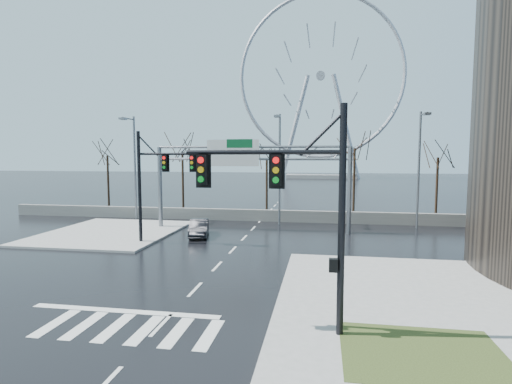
% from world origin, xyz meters
% --- Properties ---
extents(ground, '(260.00, 260.00, 0.00)m').
position_xyz_m(ground, '(0.00, 0.00, 0.00)').
color(ground, black).
rests_on(ground, ground).
extents(sidewalk_right_ext, '(12.00, 10.00, 0.15)m').
position_xyz_m(sidewalk_right_ext, '(10.00, 2.00, 0.07)').
color(sidewalk_right_ext, gray).
rests_on(sidewalk_right_ext, ground).
extents(sidewalk_far, '(10.00, 12.00, 0.15)m').
position_xyz_m(sidewalk_far, '(-11.00, 12.00, 0.07)').
color(sidewalk_far, gray).
rests_on(sidewalk_far, ground).
extents(grass_strip, '(5.00, 4.00, 0.02)m').
position_xyz_m(grass_strip, '(9.00, -5.00, 0.15)').
color(grass_strip, '#2E3817').
rests_on(grass_strip, sidewalk_near).
extents(barrier_wall, '(52.00, 0.50, 1.10)m').
position_xyz_m(barrier_wall, '(0.00, 20.00, 0.55)').
color(barrier_wall, slate).
rests_on(barrier_wall, ground).
extents(signal_mast_near, '(5.52, 0.41, 8.00)m').
position_xyz_m(signal_mast_near, '(5.14, -4.04, 4.87)').
color(signal_mast_near, black).
rests_on(signal_mast_near, ground).
extents(signal_mast_far, '(4.72, 0.41, 8.00)m').
position_xyz_m(signal_mast_far, '(-5.87, 8.96, 4.83)').
color(signal_mast_far, black).
rests_on(signal_mast_far, ground).
extents(sign_gantry, '(16.36, 0.40, 7.60)m').
position_xyz_m(sign_gantry, '(-0.38, 14.96, 5.18)').
color(sign_gantry, slate).
rests_on(sign_gantry, ground).
extents(streetlight_left, '(0.50, 2.55, 10.00)m').
position_xyz_m(streetlight_left, '(-12.00, 18.16, 5.89)').
color(streetlight_left, slate).
rests_on(streetlight_left, ground).
extents(streetlight_mid, '(0.50, 2.55, 10.00)m').
position_xyz_m(streetlight_mid, '(2.00, 18.16, 5.89)').
color(streetlight_mid, slate).
rests_on(streetlight_mid, ground).
extents(streetlight_right, '(0.50, 2.55, 10.00)m').
position_xyz_m(streetlight_right, '(14.00, 18.16, 5.89)').
color(streetlight_right, slate).
rests_on(streetlight_right, ground).
extents(tree_far_left, '(3.50, 3.50, 7.00)m').
position_xyz_m(tree_far_left, '(-18.00, 24.00, 5.57)').
color(tree_far_left, black).
rests_on(tree_far_left, ground).
extents(tree_left, '(3.75, 3.75, 7.50)m').
position_xyz_m(tree_left, '(-9.00, 23.50, 5.98)').
color(tree_left, black).
rests_on(tree_left, ground).
extents(tree_center, '(3.25, 3.25, 6.50)m').
position_xyz_m(tree_center, '(0.00, 24.50, 5.17)').
color(tree_center, black).
rests_on(tree_center, ground).
extents(tree_right, '(3.90, 3.90, 7.80)m').
position_xyz_m(tree_right, '(9.00, 23.50, 6.22)').
color(tree_right, black).
rests_on(tree_right, ground).
extents(tree_far_right, '(3.40, 3.40, 6.80)m').
position_xyz_m(tree_far_right, '(17.00, 24.00, 5.41)').
color(tree_far_right, black).
rests_on(tree_far_right, ground).
extents(ferris_wheel, '(45.00, 6.00, 50.91)m').
position_xyz_m(ferris_wheel, '(5.00, 95.00, 26.13)').
color(ferris_wheel, gray).
rests_on(ferris_wheel, ground).
extents(car, '(2.25, 4.16, 1.30)m').
position_xyz_m(car, '(-3.62, 12.07, 0.65)').
color(car, black).
rests_on(car, ground).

